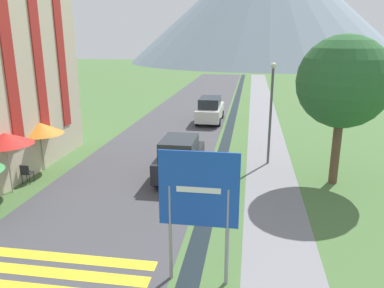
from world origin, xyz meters
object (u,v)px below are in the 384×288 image
(parked_car_far, at_px, (210,110))
(cafe_umbrella_middle_red, at_px, (5,139))
(cafe_umbrella_rear_orange, at_px, (40,128))
(tree_by_path, at_px, (343,82))
(road_sign, at_px, (199,200))
(parked_car_near, at_px, (180,158))
(cafe_chair_far_left, at_px, (26,172))
(streetlamp, at_px, (271,105))

(parked_car_far, relative_size, cafe_umbrella_middle_red, 1.86)
(cafe_umbrella_rear_orange, xyz_separation_m, tree_by_path, (13.08, 0.40, 2.28))
(cafe_umbrella_middle_red, distance_m, cafe_umbrella_rear_orange, 2.71)
(road_sign, distance_m, parked_car_near, 7.52)
(cafe_umbrella_middle_red, bearing_deg, cafe_umbrella_rear_orange, 93.27)
(parked_car_near, bearing_deg, parked_car_far, 89.71)
(road_sign, height_order, parked_car_near, road_sign)
(cafe_umbrella_rear_orange, bearing_deg, cafe_chair_far_left, -82.58)
(road_sign, relative_size, parked_car_far, 0.76)
(road_sign, xyz_separation_m, parked_car_far, (-1.78, 18.68, -1.34))
(cafe_chair_far_left, xyz_separation_m, streetlamp, (10.20, 4.33, 2.40))
(parked_car_far, bearing_deg, cafe_chair_far_left, -115.47)
(cafe_chair_far_left, relative_size, streetlamp, 0.17)
(cafe_umbrella_middle_red, relative_size, cafe_umbrella_rear_orange, 1.09)
(cafe_chair_far_left, distance_m, streetlamp, 11.34)
(cafe_chair_far_left, distance_m, cafe_umbrella_rear_orange, 2.32)
(cafe_umbrella_rear_orange, xyz_separation_m, streetlamp, (10.43, 2.56, 0.93))
(road_sign, relative_size, cafe_chair_far_left, 4.07)
(road_sign, height_order, streetlamp, streetlamp)
(cafe_umbrella_rear_orange, bearing_deg, tree_by_path, 1.74)
(parked_car_near, bearing_deg, cafe_umbrella_middle_red, -157.12)
(parked_car_far, relative_size, streetlamp, 0.94)
(road_sign, height_order, cafe_umbrella_middle_red, road_sign)
(cafe_chair_far_left, relative_size, cafe_umbrella_middle_red, 0.35)
(parked_car_near, bearing_deg, road_sign, -75.65)
(parked_car_near, bearing_deg, cafe_umbrella_rear_orange, 179.88)
(parked_car_near, xyz_separation_m, cafe_umbrella_middle_red, (-6.34, -2.68, 1.31))
(streetlamp, xyz_separation_m, tree_by_path, (2.65, -2.16, 1.36))
(cafe_chair_far_left, bearing_deg, road_sign, -42.78)
(road_sign, distance_m, cafe_umbrella_middle_red, 9.33)
(road_sign, distance_m, streetlamp, 9.98)
(parked_car_far, bearing_deg, cafe_umbrella_middle_red, -114.29)
(parked_car_far, xyz_separation_m, streetlamp, (3.87, -8.94, 2.00))
(parked_car_near, distance_m, cafe_umbrella_middle_red, 7.01)
(parked_car_near, xyz_separation_m, cafe_chair_far_left, (-6.27, -1.76, -0.39))
(cafe_chair_far_left, xyz_separation_m, tree_by_path, (12.85, 2.18, 3.76))
(parked_car_near, distance_m, parked_car_far, 11.51)
(streetlamp, bearing_deg, cafe_umbrella_middle_red, -152.95)
(parked_car_near, bearing_deg, cafe_chair_far_left, -164.28)
(road_sign, bearing_deg, tree_by_path, 57.96)
(parked_car_near, relative_size, cafe_chair_far_left, 4.60)
(cafe_umbrella_middle_red, xyz_separation_m, cafe_umbrella_rear_orange, (-0.15, 2.69, -0.23))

